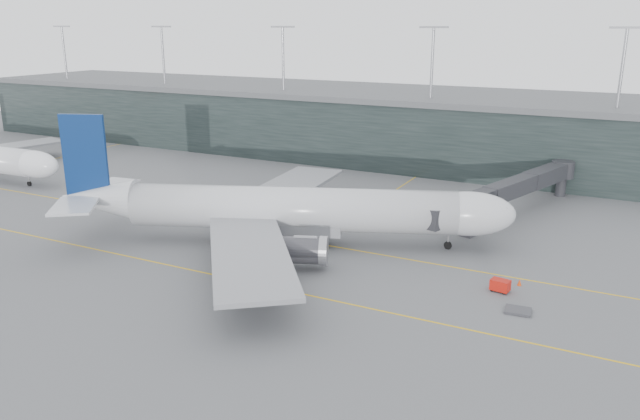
% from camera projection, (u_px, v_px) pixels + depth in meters
% --- Properties ---
extents(ground, '(320.00, 320.00, 0.00)m').
position_uv_depth(ground, '(297.00, 230.00, 93.91)').
color(ground, '#515055').
rests_on(ground, ground).
extents(taxiline_a, '(160.00, 0.25, 0.02)m').
position_uv_depth(taxiline_a, '(283.00, 238.00, 90.50)').
color(taxiline_a, gold).
rests_on(taxiline_a, ground).
extents(taxiline_b, '(160.00, 0.25, 0.02)m').
position_uv_depth(taxiline_b, '(218.00, 276.00, 76.85)').
color(taxiline_b, gold).
rests_on(taxiline_b, ground).
extents(taxiline_lead_main, '(0.25, 60.00, 0.02)m').
position_uv_depth(taxiline_lead_main, '(377.00, 202.00, 108.79)').
color(taxiline_lead_main, gold).
rests_on(taxiline_lead_main, ground).
extents(taxiline_lead_adj, '(0.25, 60.00, 0.02)m').
position_uv_depth(taxiline_lead_adj, '(55.00, 159.00, 143.70)').
color(taxiline_lead_adj, gold).
rests_on(taxiline_lead_adj, ground).
extents(terminal, '(240.00, 36.00, 29.00)m').
position_uv_depth(terminal, '(421.00, 126.00, 141.21)').
color(terminal, black).
rests_on(terminal, ground).
extents(main_aircraft, '(61.37, 56.71, 17.90)m').
position_uv_depth(main_aircraft, '(289.00, 210.00, 86.59)').
color(main_aircraft, silver).
rests_on(main_aircraft, ground).
extents(jet_bridge, '(15.44, 44.24, 6.41)m').
position_uv_depth(jet_bridge, '(505.00, 185.00, 100.54)').
color(jet_bridge, '#28282C').
rests_on(jet_bridge, ground).
extents(gse_cart, '(2.32, 1.68, 1.45)m').
position_uv_depth(gse_cart, '(500.00, 285.00, 72.08)').
color(gse_cart, red).
rests_on(gse_cart, ground).
extents(baggage_dolly, '(2.93, 2.43, 0.27)m').
position_uv_depth(baggage_dolly, '(518.00, 311.00, 67.11)').
color(baggage_dolly, '#36363B').
rests_on(baggage_dolly, ground).
extents(uld_a, '(2.52, 2.14, 2.06)m').
position_uv_depth(uld_a, '(304.00, 202.00, 104.88)').
color(uld_a, '#39393E').
rests_on(uld_a, ground).
extents(uld_b, '(2.47, 2.23, 1.85)m').
position_uv_depth(uld_b, '(315.00, 204.00, 104.06)').
color(uld_b, '#39393E').
rests_on(uld_b, ground).
extents(uld_c, '(2.63, 2.30, 2.07)m').
position_uv_depth(uld_c, '(335.00, 206.00, 102.35)').
color(uld_c, '#39393E').
rests_on(uld_c, ground).
extents(cone_nose, '(0.50, 0.50, 0.80)m').
position_uv_depth(cone_nose, '(519.00, 282.00, 73.87)').
color(cone_nose, '#E0400C').
rests_on(cone_nose, ground).
extents(cone_wing_stbd, '(0.42, 0.42, 0.67)m').
position_uv_depth(cone_wing_stbd, '(289.00, 289.00, 72.20)').
color(cone_wing_stbd, '#EB400D').
rests_on(cone_wing_stbd, ground).
extents(cone_wing_port, '(0.45, 0.45, 0.72)m').
position_uv_depth(cone_wing_port, '(374.00, 213.00, 100.91)').
color(cone_wing_port, '#E83F0C').
rests_on(cone_wing_port, ground).
extents(cone_tail, '(0.43, 0.43, 0.69)m').
position_uv_depth(cone_tail, '(218.00, 238.00, 89.28)').
color(cone_tail, orange).
rests_on(cone_tail, ground).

